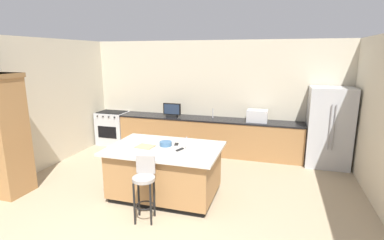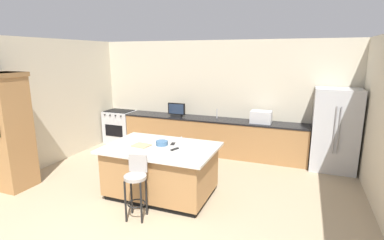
% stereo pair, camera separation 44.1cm
% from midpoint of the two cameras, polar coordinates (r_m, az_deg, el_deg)
% --- Properties ---
extents(wall_back, '(6.99, 0.12, 2.82)m').
position_cam_midpoint_polar(wall_back, '(7.58, 6.85, 4.53)').
color(wall_back, beige).
rests_on(wall_back, ground_plane).
extents(wall_left, '(0.12, 5.29, 2.82)m').
position_cam_midpoint_polar(wall_left, '(7.13, -25.35, 2.87)').
color(wall_left, beige).
rests_on(wall_left, ground_plane).
extents(counter_back, '(4.64, 0.62, 0.90)m').
position_cam_midpoint_polar(counter_back, '(7.44, 5.47, -3.14)').
color(counter_back, '#9E7042').
rests_on(counter_back, ground_plane).
extents(kitchen_island, '(1.93, 1.31, 0.90)m').
position_cam_midpoint_polar(kitchen_island, '(5.28, -3.62, -9.77)').
color(kitchen_island, black).
rests_on(kitchen_island, ground_plane).
extents(refrigerator, '(0.92, 0.76, 1.78)m').
position_cam_midpoint_polar(refrigerator, '(7.07, 27.69, -1.73)').
color(refrigerator, '#B7BABF').
rests_on(refrigerator, ground_plane).
extents(range_oven, '(0.79, 0.63, 0.92)m').
position_cam_midpoint_polar(range_oven, '(8.55, -12.41, -1.24)').
color(range_oven, '#B7BABF').
rests_on(range_oven, ground_plane).
extents(cabinet_tower, '(0.60, 0.64, 2.17)m').
position_cam_midpoint_polar(cabinet_tower, '(6.18, -30.29, -1.68)').
color(cabinet_tower, '#9E7042').
rests_on(cabinet_tower, ground_plane).
extents(microwave, '(0.48, 0.36, 0.28)m').
position_cam_midpoint_polar(microwave, '(7.08, 15.07, 0.58)').
color(microwave, '#B7BABF').
rests_on(microwave, counter_back).
extents(tv_monitor, '(0.47, 0.16, 0.35)m').
position_cam_midpoint_polar(tv_monitor, '(7.54, -1.36, 1.89)').
color(tv_monitor, black).
rests_on(tv_monitor, counter_back).
extents(sink_faucet_back, '(0.02, 0.02, 0.24)m').
position_cam_midpoint_polar(sink_faucet_back, '(7.37, 6.60, 1.24)').
color(sink_faucet_back, '#B2B2B7').
rests_on(sink_faucet_back, counter_back).
extents(sink_faucet_island, '(0.02, 0.02, 0.22)m').
position_cam_midpoint_polar(sink_faucet_island, '(4.94, 0.50, -4.51)').
color(sink_faucet_island, '#B2B2B7').
rests_on(sink_faucet_island, kitchen_island).
extents(bar_stool_center, '(0.35, 0.36, 0.98)m').
position_cam_midpoint_polar(bar_stool_center, '(4.56, -8.06, -11.84)').
color(bar_stool_center, gray).
rests_on(bar_stool_center, ground_plane).
extents(fruit_bowl, '(0.21, 0.21, 0.08)m').
position_cam_midpoint_polar(fruit_bowl, '(5.18, -3.48, -4.53)').
color(fruit_bowl, '#3F668C').
rests_on(fruit_bowl, kitchen_island).
extents(cell_phone, '(0.10, 0.16, 0.01)m').
position_cam_midpoint_polar(cell_phone, '(5.25, -1.33, -4.67)').
color(cell_phone, black).
rests_on(cell_phone, kitchen_island).
extents(tv_remote, '(0.10, 0.17, 0.02)m').
position_cam_midpoint_polar(tv_remote, '(4.95, -0.84, -5.72)').
color(tv_remote, black).
rests_on(tv_remote, kitchen_island).
extents(cutting_board, '(0.32, 0.27, 0.02)m').
position_cam_midpoint_polar(cutting_board, '(5.18, -7.43, -4.97)').
color(cutting_board, tan).
rests_on(cutting_board, kitchen_island).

